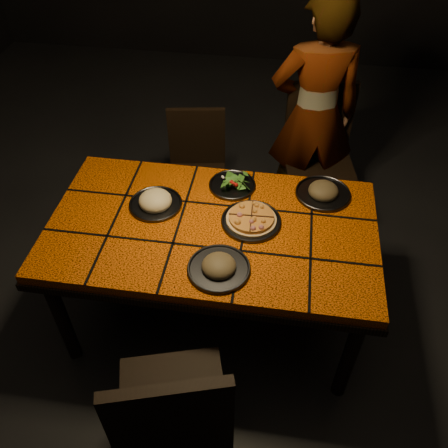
# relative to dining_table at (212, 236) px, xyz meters

# --- Properties ---
(room_shell) EXTENTS (6.04, 7.04, 3.08)m
(room_shell) POSITION_rel_dining_table_xyz_m (0.00, 0.00, 0.83)
(room_shell) COLOR black
(room_shell) RESTS_ON ground
(dining_table) EXTENTS (1.62, 0.92, 0.75)m
(dining_table) POSITION_rel_dining_table_xyz_m (0.00, 0.00, 0.00)
(dining_table) COLOR #DF5607
(dining_table) RESTS_ON ground
(chair_near) EXTENTS (0.54, 0.54, 0.97)m
(chair_near) POSITION_rel_dining_table_xyz_m (-0.01, -0.86, -0.12)
(chair_near) COLOR black
(chair_near) RESTS_ON ground
(chair_far_left) EXTENTS (0.43, 0.43, 0.82)m
(chair_far_left) POSITION_rel_dining_table_xyz_m (-0.25, 0.85, -0.20)
(chair_far_left) COLOR black
(chair_far_left) RESTS_ON ground
(chair_far_right) EXTENTS (0.50, 0.50, 0.97)m
(chair_far_right) POSITION_rel_dining_table_xyz_m (0.53, 1.02, -0.12)
(chair_far_right) COLOR black
(chair_far_right) RESTS_ON ground
(diner) EXTENTS (0.63, 0.48, 1.56)m
(diner) POSITION_rel_dining_table_xyz_m (0.48, 1.04, 0.11)
(diner) COLOR brown
(diner) RESTS_ON ground
(plate_pizza) EXTENTS (0.30, 0.30, 0.04)m
(plate_pizza) POSITION_rel_dining_table_xyz_m (0.19, 0.05, 0.10)
(plate_pizza) COLOR #333338
(plate_pizza) RESTS_ON dining_table
(plate_pasta) EXTENTS (0.27, 0.27, 0.09)m
(plate_pasta) POSITION_rel_dining_table_xyz_m (-0.31, 0.10, 0.10)
(plate_pasta) COLOR #333338
(plate_pasta) RESTS_ON dining_table
(plate_salad) EXTENTS (0.25, 0.25, 0.07)m
(plate_salad) POSITION_rel_dining_table_xyz_m (0.06, 0.31, 0.10)
(plate_salad) COLOR #333338
(plate_salad) RESTS_ON dining_table
(plate_mushroom_a) EXTENTS (0.28, 0.28, 0.09)m
(plate_mushroom_a) POSITION_rel_dining_table_xyz_m (0.08, -0.28, 0.10)
(plate_mushroom_a) COLOR #333338
(plate_mushroom_a) RESTS_ON dining_table
(plate_mushroom_b) EXTENTS (0.29, 0.29, 0.09)m
(plate_mushroom_b) POSITION_rel_dining_table_xyz_m (0.53, 0.31, 0.10)
(plate_mushroom_b) COLOR #333338
(plate_mushroom_b) RESTS_ON dining_table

